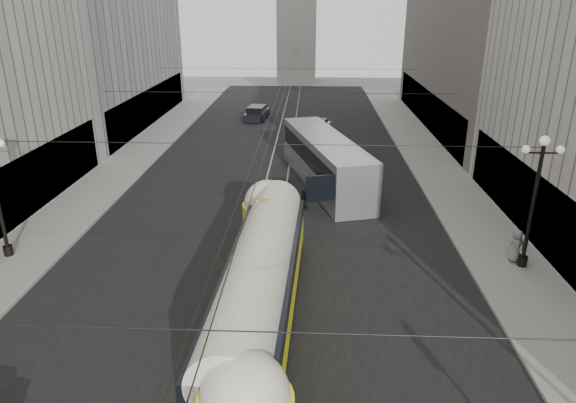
{
  "coord_description": "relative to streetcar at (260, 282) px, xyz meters",
  "views": [
    {
      "loc": [
        2.35,
        -4.28,
        11.94
      ],
      "look_at": [
        1.47,
        15.62,
        4.19
      ],
      "focal_mm": 32.0,
      "sensor_mm": 36.0,
      "label": 1
    }
  ],
  "objects": [
    {
      "name": "sidewalk_right",
      "position": [
        11.5,
        22.82,
        -1.68
      ],
      "size": [
        4.0,
        72.0,
        0.15
      ],
      "primitive_type": "cube",
      "color": "gray",
      "rests_on": "ground"
    },
    {
      "name": "catenary",
      "position": [
        -0.38,
        18.31,
        4.13
      ],
      "size": [
        25.0,
        72.0,
        0.23
      ],
      "color": "black",
      "rests_on": "ground"
    },
    {
      "name": "sidewalk_left",
      "position": [
        -12.5,
        22.82,
        -1.68
      ],
      "size": [
        4.0,
        72.0,
        0.15
      ],
      "primitive_type": "cube",
      "color": "gray",
      "rests_on": "ground"
    },
    {
      "name": "lamppost_right_mid",
      "position": [
        12.1,
        4.82,
        1.99
      ],
      "size": [
        1.86,
        0.44,
        6.37
      ],
      "color": "black",
      "rests_on": "sidewalk_right"
    },
    {
      "name": "sedan_white_far",
      "position": [
        2.47,
        31.31,
        -1.14
      ],
      "size": [
        2.88,
        4.67,
        1.37
      ],
      "color": "silver",
      "rests_on": "ground"
    },
    {
      "name": "sedan_dark_far",
      "position": [
        -3.98,
        37.71,
        -1.09
      ],
      "size": [
        2.52,
        4.85,
        1.46
      ],
      "color": "black",
      "rests_on": "ground"
    },
    {
      "name": "road",
      "position": [
        -0.5,
        19.32,
        -1.76
      ],
      "size": [
        20.0,
        85.0,
        0.02
      ],
      "primitive_type": "cube",
      "color": "black",
      "rests_on": "ground"
    },
    {
      "name": "streetcar",
      "position": [
        0.0,
        0.0,
        0.0
      ],
      "size": [
        3.15,
        16.4,
        3.6
      ],
      "color": "#EBF715",
      "rests_on": "ground"
    },
    {
      "name": "pedestrian_sidewalk_right",
      "position": [
        11.87,
        5.26,
        -0.78
      ],
      "size": [
        0.85,
        0.56,
        1.65
      ],
      "primitive_type": "imported",
      "rotation": [
        0.0,
        0.0,
        3.23
      ],
      "color": "slate",
      "rests_on": "sidewalk_right"
    },
    {
      "name": "rail_left",
      "position": [
        -1.25,
        19.32,
        -1.76
      ],
      "size": [
        0.12,
        85.0,
        0.04
      ],
      "primitive_type": "cube",
      "color": "gray",
      "rests_on": "ground"
    },
    {
      "name": "rail_right",
      "position": [
        0.25,
        19.32,
        -1.76
      ],
      "size": [
        0.12,
        85.0,
        0.04
      ],
      "primitive_type": "cube",
      "color": "gray",
      "rests_on": "ground"
    },
    {
      "name": "city_bus",
      "position": [
        2.91,
        16.6,
        0.1
      ],
      "size": [
        6.26,
        13.77,
        3.38
      ],
      "color": "#A8AAAE",
      "rests_on": "ground"
    }
  ]
}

